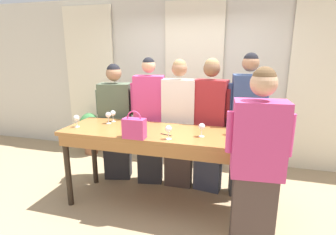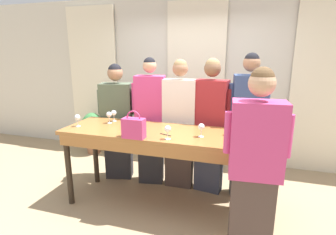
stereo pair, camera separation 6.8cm
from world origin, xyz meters
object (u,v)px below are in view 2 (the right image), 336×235
Objects in this scene: guest_striped_shirt at (210,125)px; potted_plant at (93,130)px; wine_glass_center_left at (109,115)px; wine_glass_front_right at (168,129)px; guest_pink_top at (150,121)px; handbag at (134,128)px; guest_cream_sweater at (180,123)px; tasting_bar at (165,141)px; wine_glass_front_left at (201,127)px; guest_olive_jacket at (117,122)px; host_pouring at (255,168)px; guest_navy_coat at (247,126)px; wine_glass_front_mid at (114,113)px; wine_bottle at (247,125)px; wine_glass_center_right at (230,126)px; wine_glass_center_mid at (77,118)px.

potted_plant is at bearing 162.23° from guest_striped_shirt.
wine_glass_front_right is at bearing -23.14° from wine_glass_center_left.
guest_pink_top reaches higher than wine_glass_front_right.
guest_cream_sweater is (0.28, 0.88, -0.16)m from handbag.
tasting_bar is 16.57× the size of wine_glass_front_left.
guest_olive_jacket is at bearing 104.90° from wine_glass_center_left.
wine_glass_front_right is 2.58m from potted_plant.
guest_cream_sweater is 1.01× the size of host_pouring.
potted_plant is at bearing 134.66° from handbag.
guest_navy_coat reaches higher than tasting_bar.
wine_glass_center_left is (-0.56, 0.46, -0.00)m from handbag.
wine_glass_front_mid is at bearing 161.71° from tasting_bar.
handbag is 1.28m from host_pouring.
guest_striped_shirt reaches higher than wine_glass_front_mid.
wine_glass_front_left is at bearing -157.20° from wine_bottle.
guest_navy_coat reaches higher than handbag.
guest_navy_coat reaches higher than guest_pink_top.
guest_striped_shirt is (0.33, 0.82, -0.15)m from wine_glass_front_right.
guest_olive_jacket is at bearing 180.00° from guest_navy_coat.
wine_bottle reaches higher than wine_glass_center_right.
guest_cream_sweater is at bearing 180.00° from guest_striped_shirt.
host_pouring reaches higher than wine_bottle.
guest_striped_shirt is at bearing 136.47° from wine_bottle.
wine_glass_center_left and wine_glass_center_mid have the same top height.
tasting_bar is 3.19× the size of potted_plant.
wine_glass_front_mid is at bearing 165.72° from wine_glass_front_left.
wine_glass_center_mid is 2.15m from host_pouring.
guest_pink_top is at bearing -0.00° from guest_olive_jacket.
host_pouring is at bearing -85.74° from guest_navy_coat.
guest_olive_jacket is (-1.03, 0.82, -0.21)m from wine_glass_front_right.
tasting_bar is at bearing -18.29° from wine_glass_front_mid.
handbag is 2.01× the size of wine_glass_center_right.
guest_striped_shirt is at bearing 14.55° from wine_glass_front_mid.
potted_plant is (-1.88, 0.74, -0.48)m from guest_cream_sweater.
wine_glass_center_right is 0.73m from host_pouring.
wine_glass_front_mid is at bearing -165.45° from guest_striped_shirt.
wine_bottle is 3.06m from potted_plant.
guest_pink_top is (-0.41, 0.59, 0.05)m from tasting_bar.
host_pouring is (0.08, -1.14, -0.06)m from guest_navy_coat.
wine_glass_front_left and wine_glass_center_mid have the same top height.
wine_bottle is 1.70m from wine_glass_front_mid.
wine_glass_front_right is at bearing -154.42° from wine_bottle.
wine_glass_front_left is 0.80m from guest_navy_coat.
guest_pink_top is 2.31× the size of potted_plant.
handbag is at bearing -80.51° from guest_pink_top.
wine_glass_front_right is (-0.79, -0.38, -0.01)m from wine_bottle.
wine_glass_center_left is 0.08× the size of guest_navy_coat.
wine_glass_front_left is 1.51m from guest_olive_jacket.
handbag is at bearing -52.82° from guest_olive_jacket.
wine_glass_center_mid is 0.08× the size of guest_striped_shirt.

